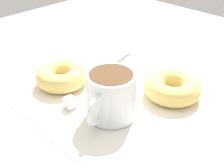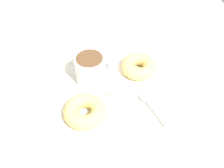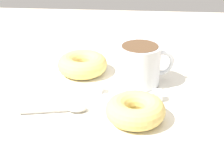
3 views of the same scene
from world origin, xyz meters
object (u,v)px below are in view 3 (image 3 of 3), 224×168
Objects in this scene: donut_near_cup at (135,110)px; spoon at (69,109)px; sugar_cube_extra at (98,88)px; coffee_cup at (140,64)px; donut_far at (82,64)px; sugar_cube at (157,95)px.

spoon is (-12.47, 1.88, -1.55)cm from donut_near_cup.
donut_near_cup is 12.77cm from sugar_cube_extra.
sugar_cube_extra is (-7.76, 10.08, -1.12)cm from donut_near_cup.
sugar_cube_extra is at bearing 60.14° from spoon.
donut_far is (-13.02, 4.18, -2.40)cm from coffee_cup.
coffee_cup reaches higher than spoon.
donut_far reaches higher than spoon.
sugar_cube_extra reaches higher than spoon.
donut_near_cup reaches higher than spoon.
spoon is at bearing -135.06° from coffee_cup.
donut_near_cup is 5.52× the size of sugar_cube.
coffee_cup reaches higher than sugar_cube.
sugar_cube is 1.17× the size of sugar_cube_extra.
donut_near_cup is at bearing -118.26° from sugar_cube.
sugar_cube_extra is (4.71, 8.20, 0.43)cm from spoon.
sugar_cube is at bearing -11.47° from sugar_cube_extra.
donut_far is at bearing 89.76° from spoon.
spoon is 6.40× the size of sugar_cube.
donut_far is 6.73× the size of sugar_cube_extra.
spoon is at bearing -160.77° from sugar_cube.
sugar_cube_extra is (-8.39, -4.87, -3.55)cm from coffee_cup.
coffee_cup is 13.88cm from donut_far.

